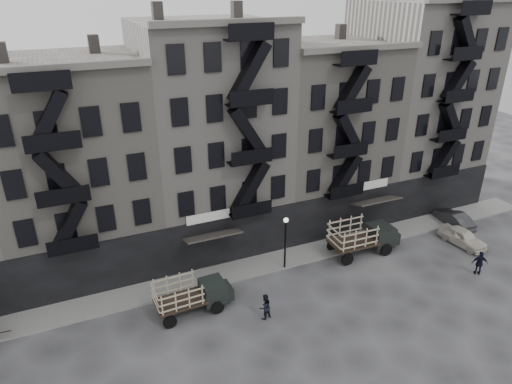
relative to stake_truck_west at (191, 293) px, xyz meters
name	(u,v)px	position (x,y,z in m)	size (l,w,h in m)	color
ground	(262,299)	(4.64, -0.73, -1.43)	(140.00, 140.00, 0.00)	#38383A
sidewalk	(241,269)	(4.64, 3.02, -1.35)	(55.00, 2.50, 0.15)	slate
building_midwest	(76,168)	(-5.36, 9.09, 6.07)	(10.00, 11.35, 16.20)	gray
building_center	(211,137)	(4.64, 9.09, 7.07)	(10.00, 11.35, 18.20)	gray
building_mideast	(321,134)	(14.64, 9.09, 6.07)	(10.00, 11.35, 16.20)	gray
building_east	(415,105)	(24.64, 9.09, 7.57)	(10.00, 11.35, 19.20)	gray
lamp_post	(285,236)	(7.64, 1.87, 1.35)	(0.36, 0.36, 4.28)	black
stake_truck_west	(191,293)	(0.00, 0.00, 0.00)	(5.07, 2.25, 2.50)	black
stake_truck_east	(363,235)	(14.19, 1.45, 0.19)	(5.71, 2.50, 2.83)	black
car_east	(463,237)	(22.40, -0.80, -0.75)	(1.61, 3.99, 1.36)	beige
car_far	(454,219)	(24.14, 1.87, -0.76)	(1.42, 4.07, 1.34)	#28282A
pedestrian_mid	(265,307)	(4.01, -2.53, -0.54)	(0.86, 0.67, 1.77)	black
policeman	(480,263)	(20.25, -4.38, -0.49)	(1.10, 0.46, 1.88)	black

